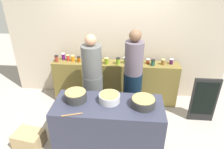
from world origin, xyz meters
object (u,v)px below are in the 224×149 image
object	(u,v)px
preserve_jar_6	(99,60)
wooden_spoon	(72,115)
preserve_jar_5	(94,59)
preserve_jar_4	(79,59)
preserve_jar_3	(73,58)
preserve_jar_7	(106,61)
preserve_jar_15	(171,61)
cook_with_tongs	(93,83)
preserve_jar_2	(68,58)
preserve_jar_13	(153,63)
cooking_pot_right	(143,102)
bread_crate	(29,139)
preserve_jar_8	(118,61)
preserve_jar_11	(137,62)
preserve_jar_0	(57,58)
preserve_jar_9	(125,60)
cooking_pot_center	(109,98)
cooking_pot_left	(76,96)
chalkboard_sign	(204,100)
preserve_jar_14	(163,62)
cook_in_cap	(133,81)
preserve_jar_10	(132,62)
preserve_jar_1	(63,56)

from	to	relation	value
preserve_jar_6	wooden_spoon	xyz separation A→B (m)	(-0.15, -1.67, -0.11)
preserve_jar_5	preserve_jar_4	bearing A→B (deg)	-164.01
preserve_jar_3	preserve_jar_7	size ratio (longest dim) A/B	0.98
preserve_jar_15	cook_with_tongs	world-z (taller)	cook_with_tongs
preserve_jar_4	preserve_jar_2	bearing A→B (deg)	167.84
preserve_jar_13	cooking_pot_right	world-z (taller)	preserve_jar_13
bread_crate	wooden_spoon	bearing A→B (deg)	-12.75
preserve_jar_8	preserve_jar_11	distance (m)	0.38
preserve_jar_5	wooden_spoon	distance (m)	1.77
preserve_jar_3	preserve_jar_0	bearing A→B (deg)	-171.77
preserve_jar_15	bread_crate	size ratio (longest dim) A/B	0.24
preserve_jar_9	cooking_pot_center	distance (m)	1.34
wooden_spoon	cooking_pot_center	bearing A→B (deg)	37.77
cooking_pot_left	chalkboard_sign	xyz separation A→B (m)	(2.27, 0.78, -0.47)
preserve_jar_14	cook_in_cap	size ratio (longest dim) A/B	0.07
preserve_jar_14	chalkboard_sign	world-z (taller)	preserve_jar_14
preserve_jar_2	cooking_pot_right	world-z (taller)	preserve_jar_2
preserve_jar_3	cook_with_tongs	size ratio (longest dim) A/B	0.08
chalkboard_sign	preserve_jar_14	bearing A→B (deg)	143.76
preserve_jar_14	cook_with_tongs	world-z (taller)	cook_with_tongs
preserve_jar_4	preserve_jar_10	bearing A→B (deg)	-0.34
preserve_jar_1	preserve_jar_5	xyz separation A→B (m)	(0.67, -0.01, -0.02)
preserve_jar_11	preserve_jar_2	bearing A→B (deg)	176.72
preserve_jar_0	preserve_jar_9	world-z (taller)	preserve_jar_0
preserve_jar_4	preserve_jar_11	bearing A→B (deg)	-1.45
preserve_jar_8	cook_with_tongs	bearing A→B (deg)	-127.80
bread_crate	preserve_jar_3	bearing A→B (deg)	73.86
preserve_jar_15	cooking_pot_left	bearing A→B (deg)	-140.72
preserve_jar_4	preserve_jar_13	bearing A→B (deg)	-1.31
preserve_jar_1	wooden_spoon	bearing A→B (deg)	-69.76
cook_in_cap	bread_crate	distance (m)	2.10
preserve_jar_4	preserve_jar_8	xyz separation A→B (m)	(0.84, -0.04, 0.01)
preserve_jar_3	preserve_jar_11	bearing A→B (deg)	-2.60
preserve_jar_2	preserve_jar_3	distance (m)	0.12
preserve_jar_5	chalkboard_sign	xyz separation A→B (m)	(2.23, -0.62, -0.51)
preserve_jar_14	preserve_jar_9	bearing A→B (deg)	-179.96
preserve_jar_8	cooking_pot_right	bearing A→B (deg)	-70.63
preserve_jar_4	wooden_spoon	xyz separation A→B (m)	(0.29, -1.68, -0.12)
preserve_jar_8	cooking_pot_center	distance (m)	1.26
cooking_pot_right	cook_in_cap	bearing A→B (deg)	100.19
preserve_jar_4	preserve_jar_11	distance (m)	1.23
cooking_pot_center	cook_with_tongs	bearing A→B (deg)	119.46
preserve_jar_6	preserve_jar_8	bearing A→B (deg)	-4.43
preserve_jar_8	preserve_jar_15	world-z (taller)	preserve_jar_8
cooking_pot_right	preserve_jar_13	bearing A→B (deg)	79.23
preserve_jar_2	bread_crate	xyz separation A→B (m)	(-0.33, -1.54, -0.86)
preserve_jar_0	cooking_pot_left	xyz separation A→B (m)	(0.74, -1.29, -0.06)
preserve_jar_6	cook_in_cap	distance (m)	0.90
preserve_jar_3	chalkboard_sign	size ratio (longest dim) A/B	0.14
preserve_jar_5	cooking_pot_left	bearing A→B (deg)	-91.81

